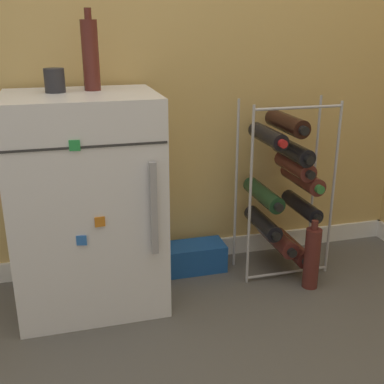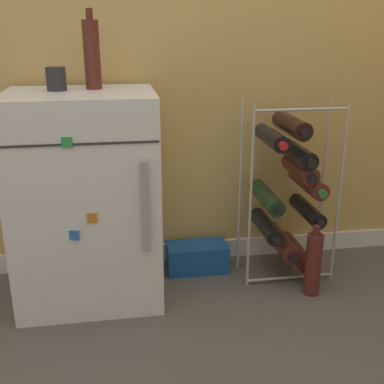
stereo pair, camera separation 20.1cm
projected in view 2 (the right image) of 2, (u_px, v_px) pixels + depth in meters
name	position (u px, v px, depth m)	size (l,w,h in m)	color
ground_plane	(235.00, 327.00, 1.83)	(14.00, 14.00, 0.00)	#56544F
mini_fridge	(87.00, 199.00, 1.93)	(0.57, 0.47, 0.85)	white
wine_rack	(289.00, 192.00, 2.10)	(0.40, 0.32, 0.79)	#B2B2B7
soda_box	(197.00, 257.00, 2.24)	(0.28, 0.15, 0.13)	#194C9E
fridge_top_cup	(56.00, 79.00, 1.81)	(0.07, 0.07, 0.09)	#28282D
fridge_top_bottle	(92.00, 54.00, 1.83)	(0.06, 0.06, 0.29)	#56231E
loose_bottle_floor	(313.00, 264.00, 2.02)	(0.07, 0.07, 0.31)	#56231E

